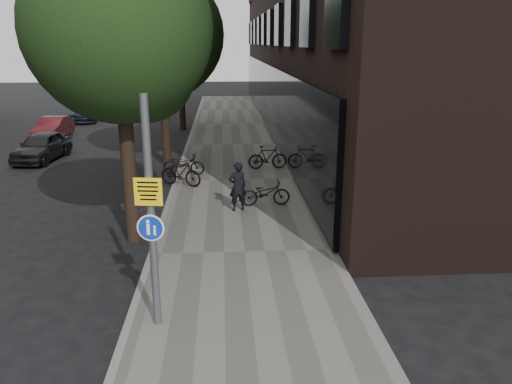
{
  "coord_description": "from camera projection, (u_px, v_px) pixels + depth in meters",
  "views": [
    {
      "loc": [
        -0.22,
        -7.85,
        5.0
      ],
      "look_at": [
        0.44,
        2.09,
        2.0
      ],
      "focal_mm": 35.0,
      "sensor_mm": 36.0,
      "label": 1
    }
  ],
  "objects": [
    {
      "name": "ground",
      "position": [
        239.0,
        332.0,
        8.96
      ],
      "size": [
        120.0,
        120.0,
        0.0
      ],
      "primitive_type": "plane",
      "color": "black",
      "rests_on": "ground"
    },
    {
      "name": "sidewalk",
      "position": [
        237.0,
        181.0,
        18.51
      ],
      "size": [
        4.5,
        60.0,
        0.12
      ],
      "primitive_type": "cube",
      "color": "#65625D",
      "rests_on": "ground"
    },
    {
      "name": "curb_edge",
      "position": [
        176.0,
        182.0,
        18.36
      ],
      "size": [
        0.15,
        60.0,
        0.13
      ],
      "primitive_type": "cube",
      "color": "slate",
      "rests_on": "ground"
    },
    {
      "name": "street_tree_near",
      "position": [
        123.0,
        37.0,
        11.76
      ],
      "size": [
        4.4,
        4.4,
        7.5
      ],
      "color": "black",
      "rests_on": "ground"
    },
    {
      "name": "street_tree_mid",
      "position": [
        163.0,
        39.0,
        19.88
      ],
      "size": [
        5.0,
        5.0,
        7.8
      ],
      "color": "black",
      "rests_on": "ground"
    },
    {
      "name": "street_tree_far",
      "position": [
        181.0,
        40.0,
        28.48
      ],
      "size": [
        5.0,
        5.0,
        7.8
      ],
      "color": "black",
      "rests_on": "ground"
    },
    {
      "name": "signpost",
      "position": [
        151.0,
        215.0,
        8.44
      ],
      "size": [
        0.47,
        0.14,
        4.1
      ],
      "rotation": [
        0.0,
        0.0,
        -0.14
      ],
      "color": "#595B5E",
      "rests_on": "sidewalk"
    },
    {
      "name": "pedestrian",
      "position": [
        238.0,
        187.0,
        14.88
      ],
      "size": [
        0.62,
        0.49,
        1.5
      ],
      "primitive_type": "imported",
      "rotation": [
        0.0,
        0.0,
        3.42
      ],
      "color": "black",
      "rests_on": "sidewalk"
    },
    {
      "name": "parked_bike_facade_near",
      "position": [
        265.0,
        193.0,
        15.45
      ],
      "size": [
        1.56,
        0.62,
        0.81
      ],
      "primitive_type": "imported",
      "rotation": [
        0.0,
        0.0,
        1.62
      ],
      "color": "black",
      "rests_on": "sidewalk"
    },
    {
      "name": "parked_bike_facade_far",
      "position": [
        268.0,
        157.0,
        19.92
      ],
      "size": [
        1.59,
        0.55,
        0.94
      ],
      "primitive_type": "imported",
      "rotation": [
        0.0,
        0.0,
        1.64
      ],
      "color": "black",
      "rests_on": "sidewalk"
    },
    {
      "name": "parked_bike_curb_near",
      "position": [
        184.0,
        164.0,
        19.06
      ],
      "size": [
        1.64,
        0.75,
        0.83
      ],
      "primitive_type": "imported",
      "rotation": [
        0.0,
        0.0,
        1.44
      ],
      "color": "black",
      "rests_on": "sidewalk"
    },
    {
      "name": "parked_bike_curb_far",
      "position": [
        181.0,
        173.0,
        17.55
      ],
      "size": [
        1.63,
        1.12,
        0.96
      ],
      "primitive_type": "imported",
      "rotation": [
        0.0,
        0.0,
        1.11
      ],
      "color": "black",
      "rests_on": "sidewalk"
    },
    {
      "name": "parked_car_near",
      "position": [
        42.0,
        146.0,
        21.86
      ],
      "size": [
        1.92,
        3.82,
        1.25
      ],
      "primitive_type": "imported",
      "rotation": [
        0.0,
        0.0,
        -0.12
      ],
      "color": "black",
      "rests_on": "ground"
    },
    {
      "name": "parked_car_mid",
      "position": [
        53.0,
        128.0,
        26.82
      ],
      "size": [
        1.32,
        3.53,
        1.15
      ],
      "primitive_type": "imported",
      "rotation": [
        0.0,
        0.0,
        -0.03
      ],
      "color": "maroon",
      "rests_on": "ground"
    },
    {
      "name": "parked_car_far",
      "position": [
        85.0,
        111.0,
        33.04
      ],
      "size": [
        2.23,
        4.43,
        1.23
      ],
      "primitive_type": "imported",
      "rotation": [
        0.0,
        0.0,
        0.12
      ],
      "color": "#1C2232",
      "rests_on": "ground"
    }
  ]
}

